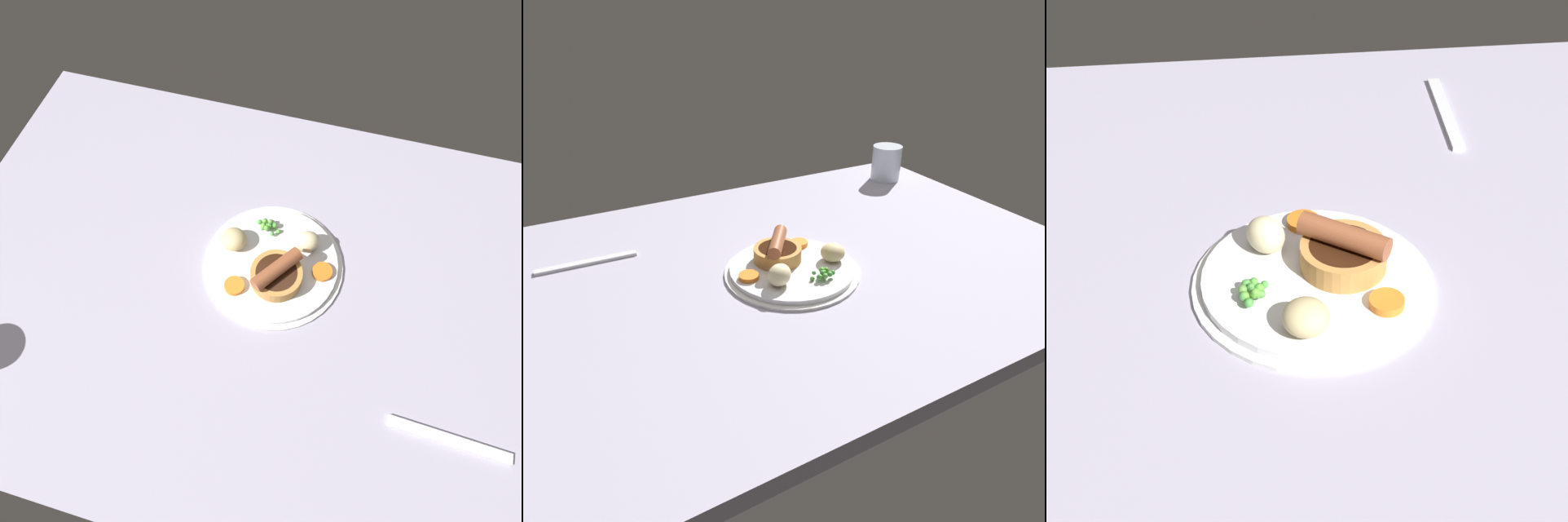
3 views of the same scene
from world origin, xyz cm
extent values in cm
cube|color=#9E99AD|center=(0.00, 0.00, 1.50)|extent=(110.00, 80.00, 3.00)
cylinder|color=silver|center=(3.43, 4.67, 3.25)|extent=(24.40, 24.40, 0.50)
cylinder|color=silver|center=(3.43, 4.67, 3.70)|extent=(22.45, 22.45, 1.40)
cylinder|color=#BC8442|center=(4.71, 1.53, 5.71)|extent=(8.77, 8.77, 2.61)
cylinder|color=#33190C|center=(4.71, 1.53, 6.86)|extent=(7.02, 7.02, 0.30)
cylinder|color=brown|center=(4.71, 1.53, 8.22)|extent=(7.38, 9.11, 2.42)
sphere|color=#56A836|center=(0.68, 10.22, 5.70)|extent=(1.00, 1.00, 1.00)
sphere|color=#59942F|center=(0.26, 11.66, 5.48)|extent=(0.91, 0.91, 0.91)
sphere|color=#519843|center=(0.02, 10.08, 5.54)|extent=(0.79, 0.79, 0.79)
sphere|color=#48973E|center=(1.00, 10.96, 5.60)|extent=(0.92, 0.92, 0.92)
sphere|color=#4F9534|center=(0.21, 10.61, 5.74)|extent=(0.84, 0.84, 0.84)
sphere|color=#4C9543|center=(-0.24, 10.39, 5.53)|extent=(0.78, 0.78, 0.78)
sphere|color=#549D44|center=(0.54, 10.90, 5.63)|extent=(0.70, 0.70, 0.70)
sphere|color=#589F33|center=(-0.11, 10.42, 5.63)|extent=(0.89, 0.89, 0.89)
sphere|color=green|center=(1.68, 11.31, 5.28)|extent=(0.82, 0.82, 0.82)
sphere|color=#57A334|center=(0.39, 10.64, 5.80)|extent=(0.85, 0.85, 0.85)
sphere|color=#56933B|center=(0.99, 11.82, 5.40)|extent=(0.97, 0.97, 0.97)
sphere|color=#469842|center=(1.86, 9.65, 5.14)|extent=(0.77, 0.77, 0.77)
sphere|color=green|center=(-0.86, 11.33, 5.34)|extent=(0.91, 0.91, 0.91)
sphere|color=#509432|center=(-0.24, 10.74, 5.59)|extent=(0.87, 0.87, 0.87)
sphere|color=#449240|center=(0.18, 11.75, 5.45)|extent=(0.94, 0.94, 0.94)
sphere|color=#49953C|center=(1.90, 11.44, 5.28)|extent=(1.00, 1.00, 1.00)
sphere|color=#4C9E38|center=(2.78, 10.64, 4.81)|extent=(0.82, 0.82, 0.82)
ellipsoid|color=beige|center=(8.26, 9.04, 6.26)|extent=(5.67, 5.44, 3.71)
ellipsoid|color=#CCB77F|center=(-4.18, 6.29, 6.03)|extent=(6.05, 6.03, 3.26)
cylinder|color=orange|center=(12.01, 4.80, 4.79)|extent=(3.50, 3.50, 0.79)
cylinder|color=orange|center=(-1.70, -1.75, 4.85)|extent=(4.30, 4.30, 0.89)
cube|color=silver|center=(35.64, -16.45, 3.30)|extent=(18.05, 2.37, 0.60)
camera|label=1|loc=(11.30, -32.18, 75.71)|focal=32.00mm
camera|label=2|loc=(39.09, 67.61, 46.28)|focal=32.00mm
camera|label=3|loc=(-62.15, 12.58, 60.36)|focal=60.00mm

